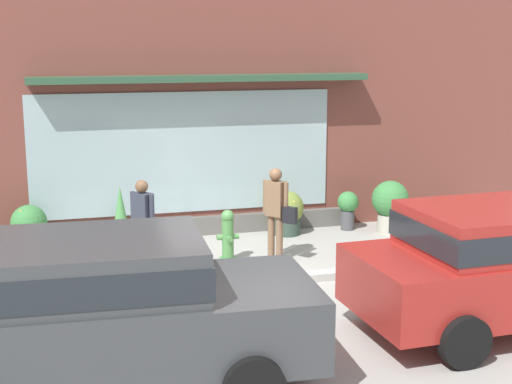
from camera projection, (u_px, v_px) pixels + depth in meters
The scene contains 14 objects.
ground_plane at pixel (244, 282), 11.43m from camera, with size 60.00×60.00×0.00m, color #9E9B93.
curb_strip at pixel (247, 282), 11.23m from camera, with size 14.00×0.24×0.12m, color #B2B2AD.
storefront at pixel (200, 113), 13.96m from camera, with size 14.00×0.81×4.73m.
fire_hydrant at pixel (228, 236), 12.42m from camera, with size 0.38×0.34×0.89m.
pedestrian_with_handbag at pixel (277, 208), 12.34m from camera, with size 0.48×0.54×1.60m.
pedestrian_passerby at pixel (143, 220), 11.66m from camera, with size 0.35×0.40×1.54m.
parked_car_dark_gray at pixel (100, 306), 7.74m from camera, with size 4.55×2.19×1.68m.
parked_car_red at pixel (511, 259), 9.49m from camera, with size 4.36×2.12×1.63m.
potted_plant_trailing_edge at pixel (448, 211), 14.90m from camera, with size 0.40×0.40×0.56m.
potted_plant_window_right at pixel (29, 228), 12.90m from camera, with size 0.63×0.63×0.86m.
potted_plant_window_center at pixel (287, 212), 14.15m from camera, with size 0.65×0.65×0.85m.
potted_plant_near_hydrant at pixel (348, 207), 14.50m from camera, with size 0.42×0.42×0.77m.
potted_plant_doorstep at pixel (390, 203), 14.26m from camera, with size 0.72×0.72×1.03m.
potted_plant_corner_tall at pixel (121, 217), 13.32m from camera, with size 0.31×0.31×1.12m.
Camera 1 is at (-2.76, -10.55, 3.70)m, focal length 51.57 mm.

